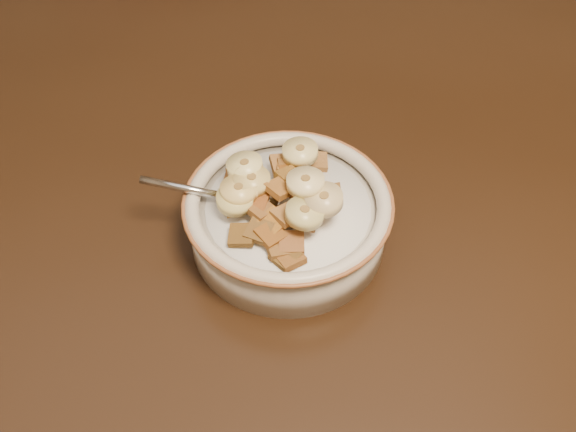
{
  "coord_description": "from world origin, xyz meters",
  "views": [
    {
      "loc": [
        0.14,
        -0.52,
        1.19
      ],
      "look_at": [
        0.16,
        -0.16,
        0.78
      ],
      "focal_mm": 40.0,
      "sensor_mm": 36.0,
      "label": 1
    }
  ],
  "objects_px": {
    "spoon": "(256,202)",
    "table": "(130,144)",
    "cereal_bowl": "(288,223)",
    "chair": "(174,74)"
  },
  "relations": [
    {
      "from": "chair",
      "to": "cereal_bowl",
      "type": "xyz_separation_m",
      "value": [
        0.18,
        -0.64,
        0.29
      ]
    },
    {
      "from": "table",
      "to": "chair",
      "type": "relative_size",
      "value": 1.47
    },
    {
      "from": "table",
      "to": "chair",
      "type": "height_order",
      "value": "chair"
    },
    {
      "from": "cereal_bowl",
      "to": "spoon",
      "type": "distance_m",
      "value": 0.04
    },
    {
      "from": "table",
      "to": "chair",
      "type": "distance_m",
      "value": 0.54
    },
    {
      "from": "spoon",
      "to": "table",
      "type": "bearing_deg",
      "value": -131.25
    },
    {
      "from": "table",
      "to": "spoon",
      "type": "relative_size",
      "value": 34.26
    },
    {
      "from": "chair",
      "to": "table",
      "type": "bearing_deg",
      "value": -112.25
    },
    {
      "from": "cereal_bowl",
      "to": "chair",
      "type": "bearing_deg",
      "value": 105.93
    },
    {
      "from": "chair",
      "to": "spoon",
      "type": "bearing_deg",
      "value": -100.9
    }
  ]
}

